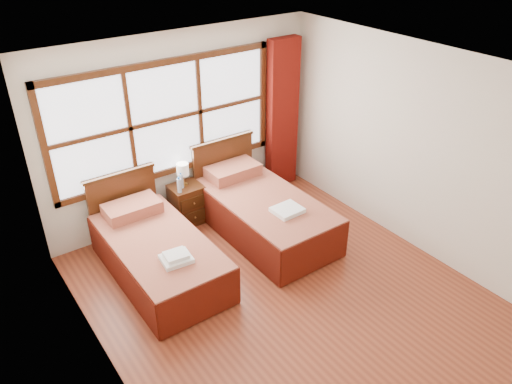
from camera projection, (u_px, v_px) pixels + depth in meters
floor at (284, 294)px, 5.78m from camera, size 4.50×4.50×0.00m
ceiling at (291, 73)px, 4.48m from camera, size 4.50×4.50×0.00m
wall_back at (183, 128)px, 6.72m from camera, size 4.00×0.00×4.00m
wall_left at (98, 269)px, 4.13m from camera, size 0.00×4.50×4.50m
wall_right at (414, 149)px, 6.14m from camera, size 0.00×4.50×4.50m
window at (166, 119)px, 6.46m from camera, size 3.16×0.06×1.56m
curtain at (282, 115)px, 7.49m from camera, size 0.50×0.16×2.30m
bed_left at (157, 252)px, 5.97m from camera, size 1.01×2.03×0.98m
bed_right at (261, 211)px, 6.74m from camera, size 1.08×2.10×1.05m
nightstand at (187, 204)px, 6.97m from camera, size 0.43×0.42×0.57m
towels_left at (176, 258)px, 5.45m from camera, size 0.35×0.32×0.10m
towels_right at (287, 210)px, 6.26m from camera, size 0.36×0.32×0.06m
lamp at (183, 170)px, 6.75m from camera, size 0.17×0.17×0.32m
bottle_near at (179, 185)px, 6.63m from camera, size 0.06×0.06×0.23m
bottle_far at (181, 181)px, 6.74m from camera, size 0.06×0.06×0.23m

